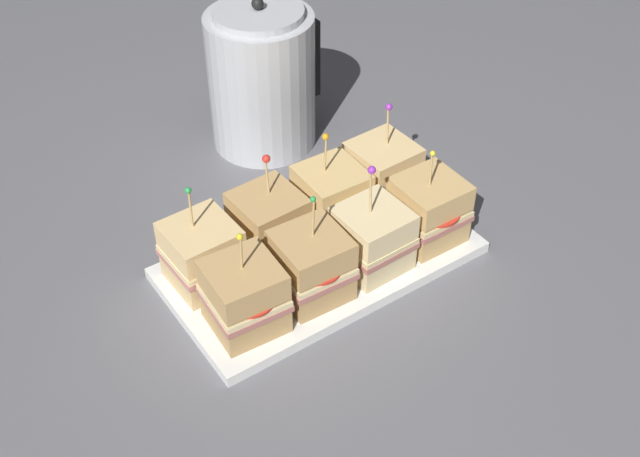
# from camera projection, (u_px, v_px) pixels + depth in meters

# --- Properties ---
(ground_plane) EXTENTS (6.00, 6.00, 0.00)m
(ground_plane) POSITION_uv_depth(u_px,v_px,m) (320.00, 264.00, 1.20)
(ground_plane) COLOR slate
(serving_platter) EXTENTS (0.45, 0.24, 0.02)m
(serving_platter) POSITION_uv_depth(u_px,v_px,m) (320.00, 260.00, 1.19)
(serving_platter) COLOR white
(serving_platter) RESTS_ON ground_plane
(sandwich_front_far_left) EXTENTS (0.10, 0.10, 0.16)m
(sandwich_front_far_left) POSITION_uv_depth(u_px,v_px,m) (244.00, 297.00, 1.05)
(sandwich_front_far_left) COLOR tan
(sandwich_front_far_left) RESTS_ON serving_platter
(sandwich_front_center_left) EXTENTS (0.10, 0.10, 0.17)m
(sandwich_front_center_left) POSITION_uv_depth(u_px,v_px,m) (311.00, 266.00, 1.10)
(sandwich_front_center_left) COLOR tan
(sandwich_front_center_left) RESTS_ON serving_platter
(sandwich_front_center_right) EXTENTS (0.10, 0.10, 0.17)m
(sandwich_front_center_right) POSITION_uv_depth(u_px,v_px,m) (372.00, 238.00, 1.14)
(sandwich_front_center_right) COLOR beige
(sandwich_front_center_right) RESTS_ON serving_platter
(sandwich_front_far_right) EXTENTS (0.10, 0.10, 0.16)m
(sandwich_front_far_right) POSITION_uv_depth(u_px,v_px,m) (429.00, 210.00, 1.19)
(sandwich_front_far_right) COLOR tan
(sandwich_front_far_right) RESTS_ON serving_platter
(sandwich_back_far_left) EXTENTS (0.10, 0.10, 0.16)m
(sandwich_back_far_left) POSITION_uv_depth(u_px,v_px,m) (202.00, 254.00, 1.12)
(sandwich_back_far_left) COLOR #DBB77A
(sandwich_back_far_left) RESTS_ON serving_platter
(sandwich_back_center_left) EXTENTS (0.10, 0.10, 0.16)m
(sandwich_back_center_left) POSITION_uv_depth(u_px,v_px,m) (269.00, 223.00, 1.17)
(sandwich_back_center_left) COLOR tan
(sandwich_back_center_left) RESTS_ON serving_platter
(sandwich_back_center_right) EXTENTS (0.10, 0.10, 0.17)m
(sandwich_back_center_right) POSITION_uv_depth(u_px,v_px,m) (332.00, 198.00, 1.21)
(sandwich_back_center_right) COLOR tan
(sandwich_back_center_right) RESTS_ON serving_platter
(sandwich_back_far_right) EXTENTS (0.10, 0.10, 0.17)m
(sandwich_back_far_right) POSITION_uv_depth(u_px,v_px,m) (382.00, 173.00, 1.25)
(sandwich_back_far_right) COLOR #DBB77A
(sandwich_back_far_right) RESTS_ON serving_platter
(kettle_steel) EXTENTS (0.20, 0.18, 0.27)m
(kettle_steel) POSITION_uv_depth(u_px,v_px,m) (262.00, 79.00, 1.36)
(kettle_steel) COLOR #B7BABF
(kettle_steel) RESTS_ON ground_plane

